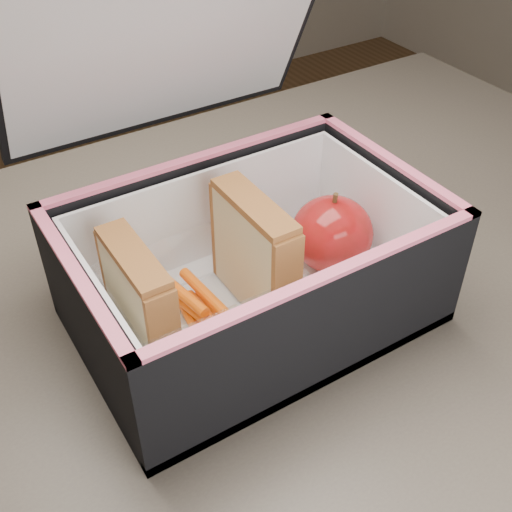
{
  "coord_description": "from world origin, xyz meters",
  "views": [
    {
      "loc": [
        -0.25,
        -0.4,
        1.2
      ],
      "look_at": [
        -0.0,
        -0.0,
        0.81
      ],
      "focal_mm": 45.0,
      "sensor_mm": 36.0,
      "label": 1
    }
  ],
  "objects": [
    {
      "name": "plastic_tub",
      "position": [
        -0.07,
        -0.01,
        0.8
      ],
      "size": [
        0.16,
        0.11,
        0.07
      ],
      "primitive_type": null,
      "color": "white",
      "rests_on": "lunch_bag"
    },
    {
      "name": "carrot_sticks",
      "position": [
        -0.07,
        -0.01,
        0.79
      ],
      "size": [
        0.04,
        0.13,
        0.03
      ],
      "color": "orange",
      "rests_on": "plastic_tub"
    },
    {
      "name": "sandwich_left",
      "position": [
        -0.13,
        -0.01,
        0.82
      ],
      "size": [
        0.03,
        0.1,
        0.11
      ],
      "color": "tan",
      "rests_on": "plastic_tub"
    },
    {
      "name": "kitchen_table",
      "position": [
        0.0,
        0.0,
        0.66
      ],
      "size": [
        1.2,
        0.8,
        0.75
      ],
      "color": "brown",
      "rests_on": "ground"
    },
    {
      "name": "lunch_bag",
      "position": [
        -0.01,
        -0.0,
        0.82
      ],
      "size": [
        0.33,
        0.31,
        0.31
      ],
      "color": "black",
      "rests_on": "kitchen_table"
    },
    {
      "name": "paper_napkin",
      "position": [
        0.08,
        -0.0,
        0.77
      ],
      "size": [
        0.07,
        0.08,
        0.01
      ],
      "primitive_type": "cube",
      "rotation": [
        0.0,
        0.0,
        -0.02
      ],
      "color": "white",
      "rests_on": "lunch_bag"
    },
    {
      "name": "sandwich_right",
      "position": [
        -0.01,
        -0.01,
        0.83
      ],
      "size": [
        0.03,
        0.1,
        0.12
      ],
      "color": "tan",
      "rests_on": "plastic_tub"
    },
    {
      "name": "red_apple",
      "position": [
        0.08,
        -0.01,
        0.81
      ],
      "size": [
        0.11,
        0.11,
        0.09
      ],
      "rotation": [
        0.0,
        0.0,
        -0.42
      ],
      "color": "maroon",
      "rests_on": "paper_napkin"
    }
  ]
}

